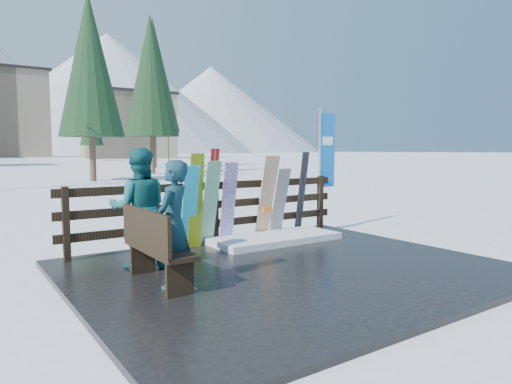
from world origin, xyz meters
TOP-DOWN VIEW (x-y plane):
  - ground at (0.00, 0.00)m, footprint 700.00×700.00m
  - deck at (0.00, 0.00)m, footprint 6.00×5.00m
  - fence at (0.00, 2.20)m, footprint 5.60×0.10m
  - snow_patch at (0.94, 1.60)m, footprint 2.45×1.00m
  - bench at (-1.96, 0.28)m, footprint 0.40×1.50m
  - snowboard_0 at (-0.62, 1.98)m, footprint 0.28×0.28m
  - snowboard_1 at (-0.22, 1.98)m, footprint 0.28×0.38m
  - snowboard_2 at (-0.50, 1.98)m, footprint 0.25×0.21m
  - snowboard_3 at (0.16, 1.98)m, footprint 0.27×0.27m
  - snowboard_4 at (1.32, 1.98)m, footprint 0.30×0.36m
  - snowboard_5 at (1.02, 1.98)m, footprint 0.33×0.39m
  - ski_pair_a at (-0.14, 2.05)m, footprint 0.16×0.29m
  - ski_pair_b at (1.95, 2.05)m, footprint 0.16×0.28m
  - rental_flag at (2.79, 2.25)m, footprint 0.45×0.04m
  - person_front at (-1.79, 0.05)m, footprint 0.69×0.66m
  - person_back at (-1.80, 1.21)m, footprint 1.02×0.91m
  - trees at (4.22, 47.48)m, footprint 42.17×68.88m

SIDE VIEW (x-z plane):
  - ground at x=0.00m, z-range 0.00..0.00m
  - deck at x=0.00m, z-range 0.00..0.08m
  - snow_patch at x=0.94m, z-range 0.08..0.20m
  - bench at x=-1.96m, z-range 0.11..1.08m
  - fence at x=0.00m, z-range 0.16..1.31m
  - snowboard_4 at x=1.32m, z-range 0.08..1.43m
  - snowboard_0 at x=-0.62m, z-range 0.08..1.53m
  - snowboard_3 at x=0.16m, z-range 0.08..1.57m
  - snowboard_1 at x=-0.22m, z-range 0.08..1.60m
  - person_front at x=-1.79m, z-range 0.08..1.66m
  - snowboard_5 at x=1.02m, z-range 0.08..1.68m
  - snowboard_2 at x=-0.50m, z-range 0.08..1.73m
  - ski_pair_b at x=1.95m, z-range 0.08..1.75m
  - ski_pair_a at x=-0.14m, z-range 0.08..1.81m
  - person_back at x=-1.80m, z-range 0.08..1.81m
  - rental_flag at x=2.79m, z-range 0.39..2.99m
  - trees at x=4.22m, z-range -1.32..13.18m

